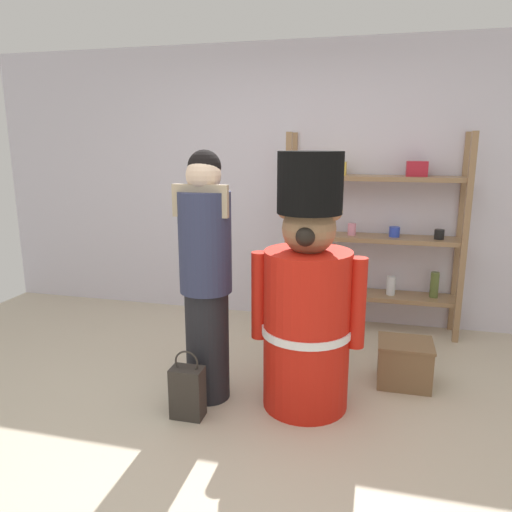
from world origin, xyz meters
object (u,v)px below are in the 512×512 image
Objects in this scene: shopping_bag at (188,392)px; display_crate at (404,363)px; merchandise_shelf at (374,235)px; person_shopper at (206,274)px; teddy_bear_guard at (307,302)px.

display_crate is (1.34, 0.79, -0.01)m from shopping_bag.
merchandise_shelf is 1.08× the size of person_shopper.
teddy_bear_guard is 0.96m from display_crate.
merchandise_shelf is at bearing 75.81° from teddy_bear_guard.
shopping_bag reaches higher than display_crate.
person_shopper is at bearing -158.66° from display_crate.
teddy_bear_guard is 0.67m from person_shopper.
merchandise_shelf is 2.24m from shopping_bag.
merchandise_shelf is 1.31m from display_crate.
person_shopper is 4.35× the size of display_crate.
teddy_bear_guard is (-0.38, -1.50, -0.17)m from merchandise_shelf.
merchandise_shelf is 1.56m from teddy_bear_guard.
display_crate is (0.27, -1.05, -0.73)m from merchandise_shelf.
person_shopper is (-0.66, -0.06, 0.15)m from teddy_bear_guard.
display_crate is at bearing 30.30° from shopping_bag.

